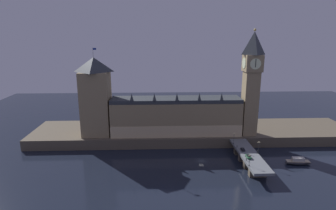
{
  "coord_description": "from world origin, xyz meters",
  "views": [
    {
      "loc": [
        -24.83,
        -147.51,
        70.04
      ],
      "look_at": [
        -18.41,
        20.0,
        28.32
      ],
      "focal_mm": 30.0,
      "sensor_mm": 36.0,
      "label": 1
    }
  ],
  "objects": [
    {
      "name": "bridge",
      "position": [
        25.8,
        -5.0,
        4.13
      ],
      "size": [
        10.23,
        46.0,
        6.23
      ],
      "color": "slate",
      "rests_on": "ground_plane"
    },
    {
      "name": "street_lamp_mid",
      "position": [
        30.7,
        -5.0,
        10.75
      ],
      "size": [
        1.34,
        0.6,
        7.24
      ],
      "color": "#2D3333",
      "rests_on": "bridge"
    },
    {
      "name": "car_northbound_trail",
      "position": [
        23.55,
        -10.22,
        6.98
      ],
      "size": [
        2.09,
        4.7,
        1.59
      ],
      "color": "#235633",
      "rests_on": "bridge"
    },
    {
      "name": "victoria_tower",
      "position": [
        -64.56,
        30.32,
        31.89
      ],
      "size": [
        17.98,
        17.98,
        56.14
      ],
      "color": "#8E7A56",
      "rests_on": "embankment"
    },
    {
      "name": "clock_tower",
      "position": [
        34.59,
        26.01,
        42.3
      ],
      "size": [
        11.14,
        11.25,
        67.4
      ],
      "color": "#8E7A56",
      "rests_on": "embankment"
    },
    {
      "name": "ground_plane",
      "position": [
        0.0,
        0.0,
        0.0
      ],
      "size": [
        400.0,
        400.0,
        0.0
      ],
      "primitive_type": "plane",
      "color": "black"
    },
    {
      "name": "street_lamp_near",
      "position": [
        20.9,
        -19.72,
        10.08
      ],
      "size": [
        1.34,
        0.6,
        6.14
      ],
      "color": "#2D3333",
      "rests_on": "bridge"
    },
    {
      "name": "parliament_hall",
      "position": [
        -12.83,
        29.2,
        18.62
      ],
      "size": [
        83.8,
        17.74,
        28.79
      ],
      "color": "#8E7A56",
      "rests_on": "embankment"
    },
    {
      "name": "embankment",
      "position": [
        0.0,
        39.0,
        3.33
      ],
      "size": [
        220.0,
        42.0,
        6.67
      ],
      "color": "brown",
      "rests_on": "ground_plane"
    },
    {
      "name": "pedestrian_mid_walk",
      "position": [
        30.3,
        -4.4,
        7.11
      ],
      "size": [
        0.38,
        0.38,
        1.67
      ],
      "color": "black",
      "rests_on": "bridge"
    },
    {
      "name": "car_northbound_lead",
      "position": [
        23.55,
        -0.24,
        6.86
      ],
      "size": [
        1.89,
        4.14,
        1.34
      ],
      "color": "black",
      "rests_on": "bridge"
    },
    {
      "name": "pedestrian_near_rail",
      "position": [
        21.3,
        -13.8,
        7.19
      ],
      "size": [
        0.38,
        0.38,
        1.8
      ],
      "color": "black",
      "rests_on": "bridge"
    },
    {
      "name": "pedestrian_far_rail",
      "position": [
        21.3,
        3.78,
        7.13
      ],
      "size": [
        0.38,
        0.38,
        1.7
      ],
      "color": "black",
      "rests_on": "bridge"
    },
    {
      "name": "boat_downstream",
      "position": [
        53.19,
        -6.18,
        1.48
      ],
      "size": [
        14.57,
        5.63,
        4.06
      ],
      "color": "#28282D",
      "rests_on": "ground_plane"
    },
    {
      "name": "street_lamp_far",
      "position": [
        20.9,
        9.72,
        10.68
      ],
      "size": [
        1.34,
        0.6,
        7.12
      ],
      "color": "#2D3333",
      "rests_on": "bridge"
    }
  ]
}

